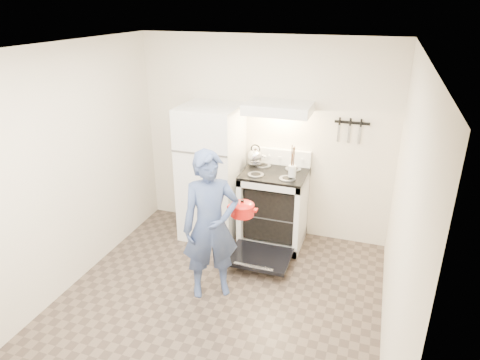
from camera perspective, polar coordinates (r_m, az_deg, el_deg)
name	(u,v)px	position (r m, az deg, el deg)	size (l,w,h in m)	color
floor	(213,310)	(4.46, -3.62, -16.87)	(3.60, 3.60, 0.00)	brown
back_wall	(264,139)	(5.38, 3.22, 5.53)	(3.20, 0.02, 2.50)	silver
refrigerator	(211,173)	(5.38, -3.83, 0.99)	(0.70, 0.70, 1.70)	white
stove_body	(273,209)	(5.34, 4.48, -3.84)	(0.76, 0.65, 0.92)	white
cooktop	(275,173)	(5.14, 4.65, 0.90)	(0.76, 0.65, 0.03)	black
backsplash	(281,157)	(5.36, 5.43, 3.12)	(0.76, 0.07, 0.20)	white
oven_door	(260,257)	(5.00, 2.65, -10.19)	(0.70, 0.54, 0.04)	black
oven_rack	(273,210)	(5.34, 4.48, -4.03)	(0.60, 0.52, 0.01)	slate
range_hood	(278,108)	(4.98, 5.14, 9.51)	(0.76, 0.50, 0.12)	white
knife_strip	(352,123)	(5.12, 14.73, 7.40)	(0.40, 0.02, 0.03)	black
pizza_stone	(280,212)	(5.28, 5.37, -4.27)	(0.32, 0.32, 0.02)	#876144
tea_kettle	(255,155)	(5.28, 2.06, 3.33)	(0.22, 0.19, 0.27)	#BBBBBF
utensil_jar	(292,171)	(4.93, 6.97, 1.20)	(0.09, 0.09, 0.13)	silver
person	(211,226)	(4.27, -3.94, -6.15)	(0.57, 0.38, 1.57)	navy
dutch_oven	(242,210)	(4.37, 0.32, -4.02)	(0.32, 0.25, 0.21)	red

